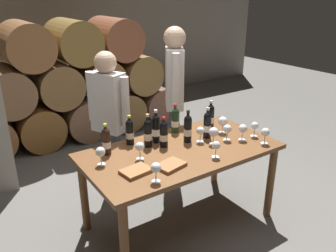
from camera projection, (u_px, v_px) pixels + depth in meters
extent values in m
plane|color=#66635E|center=(180.00, 221.00, 3.25)|extent=(14.00, 14.00, 0.00)
cube|color=gray|center=(41.00, 30.00, 5.97)|extent=(10.00, 0.24, 2.80)
cylinder|color=brown|center=(36.00, 123.00, 4.82)|extent=(0.60, 0.90, 0.60)
cylinder|color=brown|center=(79.00, 115.00, 5.14)|extent=(0.60, 0.90, 0.60)
cylinder|color=brown|center=(117.00, 108.00, 5.47)|extent=(0.60, 0.90, 0.60)
cylinder|color=brown|center=(151.00, 101.00, 5.80)|extent=(0.60, 0.90, 0.60)
cylinder|color=brown|center=(6.00, 89.00, 4.45)|extent=(0.60, 0.90, 0.60)
cylinder|color=brown|center=(54.00, 83.00, 4.78)|extent=(0.60, 0.90, 0.60)
cylinder|color=brown|center=(96.00, 77.00, 5.11)|extent=(0.60, 0.90, 0.60)
cylinder|color=olive|center=(133.00, 72.00, 5.43)|extent=(0.60, 0.90, 0.60)
cylinder|color=brown|center=(24.00, 45.00, 4.42)|extent=(0.60, 0.90, 0.60)
cylinder|color=olive|center=(72.00, 41.00, 4.74)|extent=(0.60, 0.90, 0.60)
cylinder|color=brown|center=(113.00, 38.00, 5.07)|extent=(0.60, 0.90, 0.60)
cube|color=brown|center=(181.00, 151.00, 2.98)|extent=(1.70, 0.90, 0.04)
cylinder|color=brown|center=(125.00, 246.00, 2.42)|extent=(0.07, 0.07, 0.72)
cylinder|color=brown|center=(270.00, 182.00, 3.22)|extent=(0.07, 0.07, 0.72)
cylinder|color=brown|center=(84.00, 195.00, 3.02)|extent=(0.07, 0.07, 0.72)
cylinder|color=brown|center=(215.00, 152.00, 3.82)|extent=(0.07, 0.07, 0.72)
cylinder|color=#19381E|center=(175.00, 122.00, 3.29)|extent=(0.07, 0.07, 0.20)
sphere|color=#19381E|center=(175.00, 112.00, 3.25)|extent=(0.07, 0.07, 0.07)
cylinder|color=#19381E|center=(175.00, 110.00, 3.24)|extent=(0.03, 0.03, 0.06)
cylinder|color=#B21E23|center=(175.00, 105.00, 3.23)|extent=(0.03, 0.03, 0.02)
cylinder|color=silver|center=(175.00, 123.00, 3.30)|extent=(0.07, 0.07, 0.06)
cylinder|color=black|center=(148.00, 135.00, 2.98)|extent=(0.07, 0.07, 0.21)
sphere|color=black|center=(148.00, 123.00, 2.94)|extent=(0.07, 0.07, 0.07)
cylinder|color=black|center=(148.00, 120.00, 2.93)|extent=(0.03, 0.03, 0.07)
cylinder|color=tan|center=(147.00, 115.00, 2.92)|extent=(0.03, 0.03, 0.02)
cylinder|color=silver|center=(148.00, 136.00, 2.99)|extent=(0.07, 0.07, 0.06)
cylinder|color=black|center=(164.00, 136.00, 2.98)|extent=(0.07, 0.07, 0.19)
sphere|color=black|center=(164.00, 125.00, 2.95)|extent=(0.07, 0.07, 0.07)
cylinder|color=black|center=(164.00, 123.00, 2.94)|extent=(0.03, 0.03, 0.06)
cylinder|color=#B21E23|center=(164.00, 118.00, 2.92)|extent=(0.03, 0.03, 0.02)
cylinder|color=silver|center=(164.00, 137.00, 2.99)|extent=(0.07, 0.07, 0.06)
cylinder|color=black|center=(207.00, 127.00, 3.17)|extent=(0.07, 0.07, 0.21)
sphere|color=black|center=(208.00, 116.00, 3.13)|extent=(0.07, 0.07, 0.07)
cylinder|color=black|center=(208.00, 113.00, 3.12)|extent=(0.03, 0.03, 0.06)
cylinder|color=silver|center=(208.00, 109.00, 3.10)|extent=(0.03, 0.03, 0.02)
cylinder|color=silver|center=(207.00, 128.00, 3.17)|extent=(0.07, 0.07, 0.06)
cylinder|color=black|center=(106.00, 143.00, 2.85)|extent=(0.07, 0.07, 0.19)
sphere|color=black|center=(106.00, 132.00, 2.81)|extent=(0.07, 0.07, 0.07)
cylinder|color=black|center=(105.00, 130.00, 2.80)|extent=(0.03, 0.03, 0.06)
cylinder|color=gold|center=(105.00, 125.00, 2.79)|extent=(0.03, 0.03, 0.02)
cylinder|color=silver|center=(106.00, 144.00, 2.85)|extent=(0.07, 0.07, 0.06)
cylinder|color=black|center=(188.00, 131.00, 3.08)|extent=(0.07, 0.07, 0.21)
sphere|color=black|center=(188.00, 119.00, 3.04)|extent=(0.07, 0.07, 0.07)
cylinder|color=black|center=(188.00, 116.00, 3.03)|extent=(0.03, 0.03, 0.07)
cylinder|color=black|center=(188.00, 112.00, 3.01)|extent=(0.03, 0.03, 0.02)
cylinder|color=silver|center=(188.00, 132.00, 3.08)|extent=(0.07, 0.07, 0.06)
cylinder|color=black|center=(156.00, 131.00, 3.07)|extent=(0.07, 0.07, 0.22)
sphere|color=black|center=(156.00, 119.00, 3.03)|extent=(0.07, 0.07, 0.07)
cylinder|color=black|center=(156.00, 116.00, 3.02)|extent=(0.03, 0.03, 0.07)
cylinder|color=silver|center=(156.00, 111.00, 3.00)|extent=(0.03, 0.03, 0.02)
cylinder|color=silver|center=(156.00, 132.00, 3.07)|extent=(0.07, 0.07, 0.06)
cylinder|color=black|center=(210.00, 119.00, 3.38)|extent=(0.07, 0.07, 0.20)
sphere|color=black|center=(211.00, 109.00, 3.34)|extent=(0.07, 0.07, 0.07)
cylinder|color=black|center=(211.00, 106.00, 3.33)|extent=(0.03, 0.03, 0.06)
cylinder|color=silver|center=(211.00, 102.00, 3.31)|extent=(0.03, 0.03, 0.02)
cylinder|color=silver|center=(210.00, 120.00, 3.38)|extent=(0.07, 0.07, 0.06)
cylinder|color=black|center=(130.00, 134.00, 3.04)|extent=(0.07, 0.07, 0.19)
sphere|color=black|center=(129.00, 123.00, 3.00)|extent=(0.07, 0.07, 0.07)
cylinder|color=black|center=(129.00, 121.00, 2.99)|extent=(0.03, 0.03, 0.06)
cylinder|color=gold|center=(129.00, 117.00, 2.97)|extent=(0.03, 0.03, 0.02)
cylinder|color=silver|center=(130.00, 135.00, 3.04)|extent=(0.07, 0.07, 0.06)
cylinder|color=white|center=(200.00, 142.00, 3.11)|extent=(0.06, 0.06, 0.00)
cylinder|color=white|center=(200.00, 138.00, 3.10)|extent=(0.01, 0.01, 0.07)
sphere|color=white|center=(200.00, 131.00, 3.07)|extent=(0.07, 0.07, 0.07)
cylinder|color=white|center=(102.00, 164.00, 2.70)|extent=(0.06, 0.06, 0.00)
cylinder|color=white|center=(101.00, 160.00, 2.69)|extent=(0.01, 0.01, 0.07)
sphere|color=white|center=(100.00, 152.00, 2.66)|extent=(0.08, 0.08, 0.08)
cylinder|color=white|center=(242.00, 140.00, 3.15)|extent=(0.06, 0.06, 0.00)
cylinder|color=white|center=(242.00, 136.00, 3.14)|extent=(0.01, 0.01, 0.07)
sphere|color=white|center=(243.00, 129.00, 3.11)|extent=(0.08, 0.08, 0.08)
cylinder|color=white|center=(227.00, 140.00, 3.15)|extent=(0.06, 0.06, 0.00)
cylinder|color=white|center=(227.00, 136.00, 3.13)|extent=(0.01, 0.01, 0.07)
sphere|color=white|center=(227.00, 129.00, 3.11)|extent=(0.08, 0.08, 0.08)
cylinder|color=white|center=(222.00, 132.00, 3.32)|extent=(0.06, 0.06, 0.00)
cylinder|color=white|center=(222.00, 128.00, 3.30)|extent=(0.01, 0.01, 0.07)
sphere|color=white|center=(223.00, 121.00, 3.27)|extent=(0.09, 0.09, 0.09)
cylinder|color=white|center=(215.00, 157.00, 2.82)|extent=(0.06, 0.06, 0.00)
cylinder|color=white|center=(216.00, 153.00, 2.81)|extent=(0.01, 0.01, 0.07)
sphere|color=white|center=(216.00, 145.00, 2.78)|extent=(0.07, 0.07, 0.07)
cylinder|color=white|center=(254.00, 136.00, 3.23)|extent=(0.06, 0.06, 0.00)
cylinder|color=white|center=(254.00, 132.00, 3.21)|extent=(0.01, 0.01, 0.07)
sphere|color=white|center=(255.00, 126.00, 3.19)|extent=(0.07, 0.07, 0.07)
cylinder|color=white|center=(140.00, 159.00, 2.79)|extent=(0.06, 0.06, 0.00)
cylinder|color=white|center=(140.00, 154.00, 2.78)|extent=(0.01, 0.01, 0.07)
sphere|color=white|center=(140.00, 147.00, 2.75)|extent=(0.08, 0.08, 0.08)
cylinder|color=white|center=(213.00, 144.00, 3.06)|extent=(0.06, 0.06, 0.00)
cylinder|color=white|center=(213.00, 140.00, 3.05)|extent=(0.01, 0.01, 0.07)
sphere|color=white|center=(214.00, 132.00, 3.02)|extent=(0.09, 0.09, 0.09)
cylinder|color=white|center=(156.00, 181.00, 2.46)|extent=(0.06, 0.06, 0.00)
cylinder|color=white|center=(156.00, 176.00, 2.45)|extent=(0.01, 0.01, 0.07)
sphere|color=white|center=(156.00, 168.00, 2.42)|extent=(0.08, 0.08, 0.08)
cylinder|color=white|center=(264.00, 143.00, 3.07)|extent=(0.06, 0.06, 0.00)
cylinder|color=white|center=(265.00, 139.00, 3.06)|extent=(0.01, 0.01, 0.07)
sphere|color=white|center=(265.00, 132.00, 3.03)|extent=(0.08, 0.08, 0.08)
cube|color=#936038|center=(136.00, 171.00, 2.58)|extent=(0.24, 0.19, 0.03)
cube|color=#936038|center=(171.00, 165.00, 2.66)|extent=(0.25, 0.20, 0.03)
cylinder|color=#383842|center=(174.00, 140.00, 3.96)|extent=(0.11, 0.11, 0.85)
cylinder|color=#383842|center=(174.00, 144.00, 3.86)|extent=(0.11, 0.11, 0.85)
cube|color=silver|center=(174.00, 78.00, 3.63)|extent=(0.32, 0.37, 0.64)
cylinder|color=silver|center=(173.00, 71.00, 3.81)|extent=(0.08, 0.08, 0.54)
cylinder|color=silver|center=(176.00, 80.00, 3.42)|extent=(0.08, 0.08, 0.54)
sphere|color=tan|center=(175.00, 38.00, 3.47)|extent=(0.23, 0.23, 0.23)
cylinder|color=#383842|center=(108.00, 164.00, 3.51)|extent=(0.11, 0.11, 0.77)
cylinder|color=#383842|center=(116.00, 166.00, 3.46)|extent=(0.11, 0.11, 0.77)
cube|color=silver|center=(108.00, 102.00, 3.24)|extent=(0.30, 0.37, 0.58)
cylinder|color=silver|center=(91.00, 96.00, 3.33)|extent=(0.08, 0.08, 0.49)
cylinder|color=silver|center=(125.00, 103.00, 3.13)|extent=(0.08, 0.08, 0.49)
sphere|color=tan|center=(105.00, 62.00, 3.10)|extent=(0.21, 0.21, 0.21)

